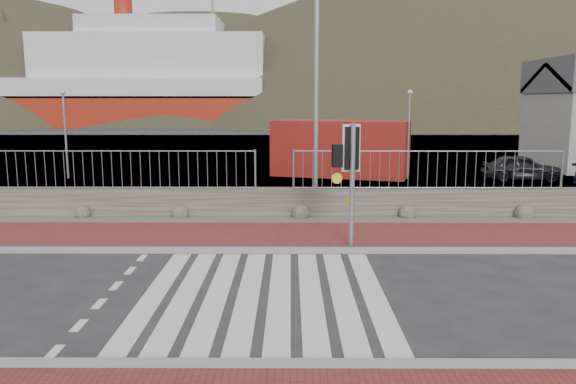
{
  "coord_description": "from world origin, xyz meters",
  "views": [
    {
      "loc": [
        0.51,
        -10.28,
        3.72
      ],
      "look_at": [
        0.45,
        3.0,
        1.5
      ],
      "focal_mm": 35.0,
      "sensor_mm": 36.0,
      "label": 1
    }
  ],
  "objects_px": {
    "ferry": "(108,86)",
    "shipping_container": "(341,148)",
    "streetlight": "(321,54)",
    "car_a": "(522,167)",
    "traffic_signal_far": "(351,159)"
  },
  "relations": [
    {
      "from": "traffic_signal_far",
      "to": "ferry",
      "type": "bearing_deg",
      "value": -76.9
    },
    {
      "from": "streetlight",
      "to": "car_a",
      "type": "bearing_deg",
      "value": 21.57
    },
    {
      "from": "traffic_signal_far",
      "to": "shipping_container",
      "type": "relative_size",
      "value": 0.49
    },
    {
      "from": "streetlight",
      "to": "shipping_container",
      "type": "distance_m",
      "value": 9.73
    },
    {
      "from": "shipping_container",
      "to": "ferry",
      "type": "bearing_deg",
      "value": 135.34
    },
    {
      "from": "streetlight",
      "to": "shipping_container",
      "type": "relative_size",
      "value": 1.42
    },
    {
      "from": "traffic_signal_far",
      "to": "streetlight",
      "type": "bearing_deg",
      "value": -93.29
    },
    {
      "from": "ferry",
      "to": "traffic_signal_far",
      "type": "bearing_deg",
      "value": -67.56
    },
    {
      "from": "ferry",
      "to": "car_a",
      "type": "relative_size",
      "value": 14.38
    },
    {
      "from": "streetlight",
      "to": "car_a",
      "type": "relative_size",
      "value": 2.62
    },
    {
      "from": "ferry",
      "to": "shipping_container",
      "type": "bearing_deg",
      "value": -61.54
    },
    {
      "from": "ferry",
      "to": "streetlight",
      "type": "relative_size",
      "value": 5.5
    },
    {
      "from": "car_a",
      "to": "ferry",
      "type": "bearing_deg",
      "value": 40.6
    },
    {
      "from": "shipping_container",
      "to": "car_a",
      "type": "bearing_deg",
      "value": 5.4
    },
    {
      "from": "streetlight",
      "to": "car_a",
      "type": "height_order",
      "value": "streetlight"
    }
  ]
}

